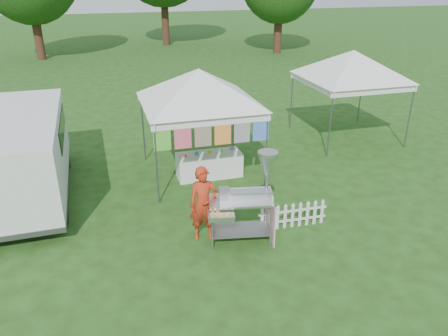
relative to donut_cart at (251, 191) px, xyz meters
name	(u,v)px	position (x,y,z in m)	size (l,w,h in m)	color
ground	(238,237)	(-0.21, 0.18, -1.19)	(120.00, 120.00, 0.00)	#213E11
canopy_main	(199,69)	(-0.21, 3.67, 1.80)	(4.24, 4.24, 3.45)	#59595E
canopy_right	(354,50)	(5.29, 5.17, 1.80)	(4.24, 4.24, 3.45)	#59595E
donut_cart	(251,191)	(0.00, 0.00, 0.00)	(1.59, 0.98, 2.03)	gray
vendor	(203,204)	(-0.92, 0.39, -0.36)	(0.61, 0.40, 1.66)	#B12D15
cargo_van	(21,153)	(-4.83, 3.63, -0.03)	(2.16, 5.22, 2.15)	silver
picket_fence	(292,216)	(1.10, 0.24, -0.90)	(1.62, 0.08, 0.56)	silver
display_table	(209,165)	(-0.03, 3.41, -0.85)	(1.80, 0.70, 0.69)	white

